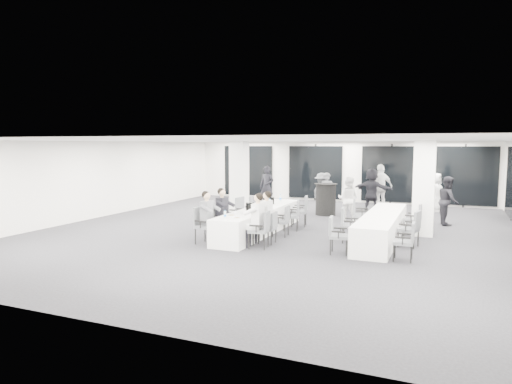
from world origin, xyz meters
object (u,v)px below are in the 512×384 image
chair_side_right_far (416,217)px  standing_guest_f (372,187)px  chair_side_left_near (336,233)px  chair_main_right_fourth (294,213)px  standing_guest_h (448,197)px  ice_bucket_far (271,201)px  chair_main_right_mid (283,219)px  chair_side_right_mid (412,227)px  chair_main_left_fourth (243,210)px  chair_side_right_near (407,239)px  standing_guest_b (348,196)px  chair_main_left_mid (229,214)px  standing_guest_d (381,184)px  ice_bucket_near (250,207)px  chair_main_right_second (270,226)px  chair_side_left_far (359,212)px  standing_guest_g (267,184)px  standing_guest_a (327,190)px  chair_main_left_second (219,219)px  banquet_table_main (260,221)px  chair_main_right_near (262,227)px  chair_main_left_far (255,208)px  standing_guest_c (322,190)px  cocktail_table (326,199)px  banquet_table_side (382,227)px  chair_main_left_near (204,223)px  standing_guest_e (436,190)px  chair_side_left_mid (348,223)px  chair_main_right_far (302,209)px

chair_side_right_far → standing_guest_f: (-1.96, 4.57, 0.43)m
chair_side_left_near → chair_main_right_fourth: bearing=-149.2°
chair_main_right_fourth → standing_guest_h: bearing=-71.0°
chair_side_left_near → ice_bucket_far: 3.97m
chair_main_right_mid → chair_main_right_fourth: bearing=-4.3°
chair_main_right_mid → chair_side_right_mid: size_ratio=0.93×
chair_main_left_fourth → chair_side_right_near: chair_main_left_fourth is taller
standing_guest_b → standing_guest_h: 3.26m
chair_main_left_mid → standing_guest_d: 7.82m
chair_side_right_far → ice_bucket_near: size_ratio=3.61×
chair_main_right_second → chair_side_left_far: chair_side_left_far is taller
chair_side_left_far → standing_guest_g: bearing=-141.6°
chair_side_left_far → standing_guest_a: bearing=-161.3°
chair_main_right_fourth → standing_guest_g: (-2.74, 4.70, 0.45)m
chair_main_left_second → chair_main_right_mid: size_ratio=1.06×
banquet_table_main → standing_guest_d: 7.12m
chair_main_right_near → standing_guest_d: size_ratio=0.46×
chair_main_left_far → standing_guest_c: standing_guest_c is taller
cocktail_table → standing_guest_h: size_ratio=0.65×
standing_guest_f → standing_guest_h: standing_guest_f is taller
standing_guest_d → banquet_table_side: bearing=53.9°
chair_main_left_near → chair_side_right_far: size_ratio=1.03×
chair_main_left_far → standing_guest_a: bearing=138.6°
chair_side_right_near → standing_guest_h: standing_guest_h is taller
chair_side_left_far → standing_guest_f: 4.47m
chair_main_right_mid → standing_guest_e: (3.99, 7.07, 0.36)m
chair_main_right_fourth → chair_side_right_near: size_ratio=1.05×
chair_side_left_far → standing_guest_b: 1.89m
chair_side_left_near → chair_side_right_mid: (1.66, 1.47, 0.02)m
cocktail_table → standing_guest_f: bearing=48.1°
chair_main_left_near → standing_guest_h: bearing=141.2°
chair_side_left_mid → chair_side_left_far: chair_side_left_far is taller
chair_side_right_near → ice_bucket_far: ice_bucket_far is taller
chair_side_right_far → standing_guest_f: 4.99m
chair_main_right_fourth → cocktail_table: bearing=-17.0°
chair_main_left_second → standing_guest_f: bearing=142.1°
chair_main_right_far → standing_guest_g: size_ratio=0.50×
chair_main_right_mid → standing_guest_d: (1.88, 6.77, 0.55)m
standing_guest_b → standing_guest_d: (0.66, 3.38, 0.18)m
chair_main_right_fourth → chair_side_left_far: 2.02m
chair_main_left_second → standing_guest_d: (3.54, 7.64, 0.52)m
chair_side_left_mid → standing_guest_b: 3.56m
cocktail_table → chair_main_left_second: 5.64m
chair_main_left_fourth → standing_guest_e: standing_guest_e is taller
standing_guest_c → standing_guest_g: standing_guest_g is taller
standing_guest_b → ice_bucket_far: bearing=49.4°
chair_main_right_far → chair_side_left_near: chair_main_right_far is taller
banquet_table_side → chair_main_right_fourth: chair_main_right_fourth is taller
chair_main_left_near → standing_guest_b: 5.90m
chair_main_left_mid → chair_main_left_second: bearing=-1.8°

